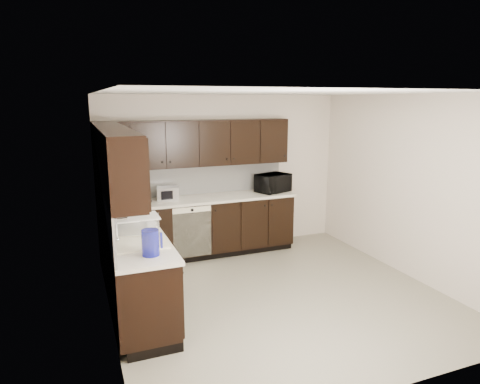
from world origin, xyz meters
name	(u,v)px	position (x,y,z in m)	size (l,w,h in m)	color
floor	(276,295)	(0.00, 0.00, 0.00)	(4.00, 4.00, 0.00)	gray
ceiling	(280,93)	(0.00, 0.00, 2.50)	(4.00, 4.00, 0.00)	white
wall_back	(223,173)	(0.00, 2.00, 1.25)	(4.00, 0.02, 2.50)	beige
wall_left	(105,215)	(-2.00, 0.00, 1.25)	(0.02, 4.00, 2.50)	beige
wall_right	(408,187)	(2.00, 0.00, 1.25)	(0.02, 4.00, 2.50)	beige
wall_front	(392,253)	(0.00, -2.00, 1.25)	(4.00, 0.02, 2.50)	beige
lower_cabinets	(177,246)	(-1.01, 1.11, 0.41)	(3.00, 2.80, 0.90)	black
countertop	(176,211)	(-1.01, 1.11, 0.92)	(3.03, 2.83, 0.04)	silver
backsplash	(157,191)	(-1.22, 1.32, 1.18)	(3.00, 2.80, 0.48)	silver
upper_cabinets	(165,149)	(-1.10, 1.20, 1.77)	(3.00, 2.80, 0.70)	black
dishwasher	(192,229)	(-0.70, 1.41, 0.55)	(0.58, 0.04, 0.78)	#F9F0CB
sink	(138,245)	(-1.68, -0.01, 0.88)	(0.54, 0.82, 0.42)	#F9F0CB
microwave	(273,183)	(0.75, 1.68, 1.09)	(0.53, 0.36, 0.30)	black
soap_bottle_a	(150,219)	(-1.48, 0.41, 1.04)	(0.09, 0.09, 0.20)	gray
soap_bottle_b	(123,217)	(-1.77, 0.51, 1.08)	(0.10, 0.11, 0.27)	gray
toaster_oven	(168,193)	(-0.98, 1.73, 1.04)	(0.32, 0.24, 0.20)	silver
storage_bin	(137,225)	(-1.65, 0.25, 1.03)	(0.47, 0.35, 0.18)	white
blue_pitcher	(150,243)	(-1.63, -0.53, 1.07)	(0.17, 0.17, 0.26)	#10149B
teal_tumbler	(138,202)	(-1.48, 1.35, 1.04)	(0.09, 0.09, 0.21)	#0C7785
paper_towel_roll	(135,204)	(-1.56, 0.98, 1.10)	(0.15, 0.15, 0.32)	silver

